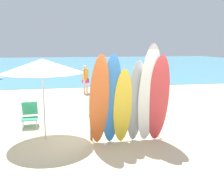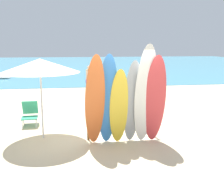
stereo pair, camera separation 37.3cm
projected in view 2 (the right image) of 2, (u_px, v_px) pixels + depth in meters
name	position (u px, v px, depth m)	size (l,w,h in m)	color
ground	(91.00, 78.00, 21.07)	(60.00, 60.00, 0.00)	beige
ocean_water	(84.00, 64.00, 35.73)	(60.00, 40.00, 0.02)	teal
surfboard_rack	(122.00, 120.00, 7.32)	(2.01, 0.07, 0.74)	brown
surfboard_orange_0	(95.00, 101.00, 6.60)	(0.51, 0.08, 2.48)	orange
surfboard_blue_1	(108.00, 100.00, 6.73)	(0.52, 0.06, 2.45)	#337AD1
surfboard_yellow_2	(119.00, 107.00, 6.81)	(0.50, 0.07, 2.06)	yellow
surfboard_grey_3	(132.00, 102.00, 6.86)	(0.48, 0.08, 2.28)	#999EA3
surfboard_white_4	(145.00, 95.00, 6.76)	(0.56, 0.06, 2.71)	white
surfboard_red_5	(155.00, 100.00, 6.81)	(0.56, 0.07, 2.44)	#D13D42
beachgoer_midbeach	(109.00, 88.00, 10.45)	(0.41, 0.58, 1.57)	tan
beachgoer_photographing	(89.00, 77.00, 14.16)	(0.39, 0.50, 1.52)	beige
beachgoer_near_rack	(138.00, 83.00, 11.20)	(0.46, 0.57, 1.75)	beige
beach_chair_red	(30.00, 112.00, 8.58)	(0.55, 0.76, 0.80)	#B7B7BC
beach_umbrella	(40.00, 66.00, 7.09)	(2.17, 2.17, 2.25)	silver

